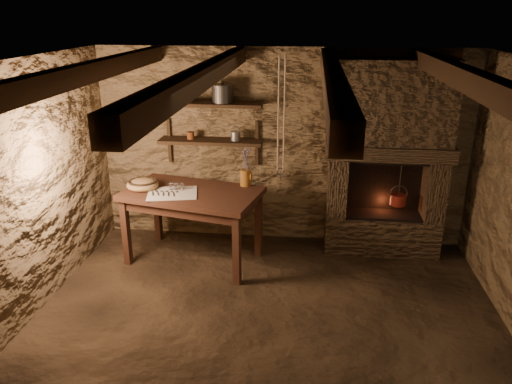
# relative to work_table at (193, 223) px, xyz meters

# --- Properties ---
(floor) EXTENTS (4.50, 4.50, 0.00)m
(floor) POSITION_rel_work_table_xyz_m (0.96, -1.26, -0.46)
(floor) COLOR black
(floor) RESTS_ON ground
(back_wall) EXTENTS (4.50, 0.04, 2.40)m
(back_wall) POSITION_rel_work_table_xyz_m (0.96, 0.74, 0.74)
(back_wall) COLOR brown
(back_wall) RESTS_ON floor
(front_wall) EXTENTS (4.50, 0.04, 2.40)m
(front_wall) POSITION_rel_work_table_xyz_m (0.96, -3.26, 0.74)
(front_wall) COLOR brown
(front_wall) RESTS_ON floor
(left_wall) EXTENTS (0.04, 4.00, 2.40)m
(left_wall) POSITION_rel_work_table_xyz_m (-1.29, -1.26, 0.74)
(left_wall) COLOR brown
(left_wall) RESTS_ON floor
(ceiling) EXTENTS (4.50, 4.00, 0.04)m
(ceiling) POSITION_rel_work_table_xyz_m (0.96, -1.26, 1.94)
(ceiling) COLOR black
(ceiling) RESTS_ON back_wall
(beam_far_left) EXTENTS (0.14, 3.95, 0.16)m
(beam_far_left) POSITION_rel_work_table_xyz_m (-0.54, -1.26, 1.85)
(beam_far_left) COLOR black
(beam_far_left) RESTS_ON ceiling
(beam_mid_left) EXTENTS (0.14, 3.95, 0.16)m
(beam_mid_left) POSITION_rel_work_table_xyz_m (0.46, -1.26, 1.85)
(beam_mid_left) COLOR black
(beam_mid_left) RESTS_ON ceiling
(beam_mid_right) EXTENTS (0.14, 3.95, 0.16)m
(beam_mid_right) POSITION_rel_work_table_xyz_m (1.46, -1.26, 1.85)
(beam_mid_right) COLOR black
(beam_mid_right) RESTS_ON ceiling
(beam_far_right) EXTENTS (0.14, 3.95, 0.16)m
(beam_far_right) POSITION_rel_work_table_xyz_m (2.46, -1.26, 1.85)
(beam_far_right) COLOR black
(beam_far_right) RESTS_ON ceiling
(shelf_lower) EXTENTS (1.25, 0.30, 0.04)m
(shelf_lower) POSITION_rel_work_table_xyz_m (0.11, 0.58, 0.84)
(shelf_lower) COLOR black
(shelf_lower) RESTS_ON back_wall
(shelf_upper) EXTENTS (1.25, 0.30, 0.04)m
(shelf_upper) POSITION_rel_work_table_xyz_m (0.11, 0.58, 1.29)
(shelf_upper) COLOR black
(shelf_upper) RESTS_ON back_wall
(hearth) EXTENTS (1.43, 0.51, 2.30)m
(hearth) POSITION_rel_work_table_xyz_m (2.21, 0.51, 0.76)
(hearth) COLOR #3C2C1E
(hearth) RESTS_ON floor
(work_table) EXTENTS (1.66, 1.18, 0.86)m
(work_table) POSITION_rel_work_table_xyz_m (0.00, 0.00, 0.00)
(work_table) COLOR #361D13
(work_table) RESTS_ON floor
(linen_cloth) EXTENTS (0.62, 0.54, 0.01)m
(linen_cloth) POSITION_rel_work_table_xyz_m (-0.20, -0.10, 0.40)
(linen_cloth) COLOR white
(linen_cloth) RESTS_ON work_table
(pewter_cutlery_row) EXTENTS (0.48, 0.27, 0.01)m
(pewter_cutlery_row) POSITION_rel_work_table_xyz_m (-0.20, -0.12, 0.41)
(pewter_cutlery_row) COLOR gray
(pewter_cutlery_row) RESTS_ON linen_cloth
(drinking_glasses) EXTENTS (0.17, 0.05, 0.07)m
(drinking_glasses) POSITION_rel_work_table_xyz_m (-0.18, 0.00, 0.44)
(drinking_glasses) COLOR silver
(drinking_glasses) RESTS_ON linen_cloth
(stoneware_jug) EXTENTS (0.16, 0.16, 0.44)m
(stoneware_jug) POSITION_rel_work_table_xyz_m (0.58, 0.26, 0.59)
(stoneware_jug) COLOR #955C1C
(stoneware_jug) RESTS_ON work_table
(wooden_bowl) EXTENTS (0.37, 0.37, 0.13)m
(wooden_bowl) POSITION_rel_work_table_xyz_m (-0.58, 0.03, 0.44)
(wooden_bowl) COLOR olive
(wooden_bowl) RESTS_ON work_table
(iron_stockpot) EXTENTS (0.30, 0.30, 0.19)m
(iron_stockpot) POSITION_rel_work_table_xyz_m (0.28, 0.58, 1.40)
(iron_stockpot) COLOR #2D2B28
(iron_stockpot) RESTS_ON shelf_upper
(tin_pan) EXTENTS (0.28, 0.14, 0.27)m
(tin_pan) POSITION_rel_work_table_xyz_m (-0.18, 0.68, 1.44)
(tin_pan) COLOR #9F9E99
(tin_pan) RESTS_ON shelf_upper
(small_kettle) EXTENTS (0.17, 0.14, 0.16)m
(small_kettle) POSITION_rel_work_table_xyz_m (0.42, 0.58, 0.91)
(small_kettle) COLOR #9F9E99
(small_kettle) RESTS_ON shelf_lower
(rusty_tin) EXTENTS (0.09, 0.09, 0.09)m
(rusty_tin) POSITION_rel_work_table_xyz_m (-0.13, 0.58, 0.90)
(rusty_tin) COLOR #602E13
(rusty_tin) RESTS_ON shelf_lower
(red_pot) EXTENTS (0.22, 0.22, 0.54)m
(red_pot) POSITION_rel_work_table_xyz_m (2.37, 0.46, 0.23)
(red_pot) COLOR maroon
(red_pot) RESTS_ON hearth
(hanging_ropes) EXTENTS (0.08, 0.08, 1.20)m
(hanging_ropes) POSITION_rel_work_table_xyz_m (1.01, -0.21, 1.34)
(hanging_ropes) COLOR beige
(hanging_ropes) RESTS_ON ceiling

